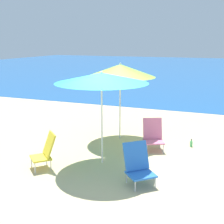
{
  "coord_description": "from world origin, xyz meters",
  "views": [
    {
      "loc": [
        2.46,
        -6.28,
        2.81
      ],
      "look_at": [
        -0.44,
        0.97,
        1.0
      ],
      "focal_mm": 50.0,
      "sensor_mm": 36.0,
      "label": 1
    }
  ],
  "objects": [
    {
      "name": "ground_plane",
      "position": [
        0.0,
        0.0,
        0.0
      ],
      "size": [
        60.0,
        60.0,
        0.0
      ],
      "primitive_type": "plane",
      "color": "#C6B284"
    },
    {
      "name": "beach_chair_yellow",
      "position": [
        -1.35,
        -0.74,
        0.41
      ],
      "size": [
        0.69,
        0.7,
        0.8
      ],
      "rotation": [
        0.0,
        0.0,
        -0.76
      ],
      "color": "silver",
      "rests_on": "ground"
    },
    {
      "name": "beach_umbrella_teal",
      "position": [
        -0.3,
        0.01,
        1.99
      ],
      "size": [
        2.1,
        2.1,
        2.15
      ],
      "color": "white",
      "rests_on": "ground"
    },
    {
      "name": "beach_chair_blue",
      "position": [
        0.79,
        -0.7,
        0.4
      ],
      "size": [
        0.77,
        0.77,
        0.82
      ],
      "rotation": [
        0.0,
        0.0,
        0.75
      ],
      "color": "silver",
      "rests_on": "ground"
    },
    {
      "name": "beach_umbrella_lime",
      "position": [
        -0.57,
        1.93,
        1.97
      ],
      "size": [
        1.99,
        1.99,
        2.19
      ],
      "color": "white",
      "rests_on": "ground"
    },
    {
      "name": "water_bottle",
      "position": [
        1.48,
        1.93,
        0.08
      ],
      "size": [
        0.07,
        0.07,
        0.21
      ],
      "color": "#4CB266",
      "rests_on": "ground"
    },
    {
      "name": "beach_chair_pink",
      "position": [
        0.57,
        1.35,
        0.4
      ],
      "size": [
        0.68,
        0.7,
        0.81
      ],
      "rotation": [
        0.0,
        0.0,
        0.44
      ],
      "color": "silver",
      "rests_on": "ground"
    },
    {
      "name": "sea_water",
      "position": [
        0.0,
        26.07,
        0.0
      ],
      "size": [
        60.0,
        40.0,
        0.01
      ],
      "color": "#1E5699",
      "rests_on": "ground"
    }
  ]
}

